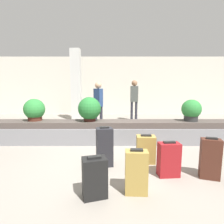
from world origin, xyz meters
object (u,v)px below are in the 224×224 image
(suitcase_0, at_px, (137,172))
(suitcase_4, at_px, (169,159))
(suitcase_1, at_px, (211,159))
(traveler_0, at_px, (135,96))
(traveler_1, at_px, (99,101))
(suitcase_3, at_px, (146,149))
(potted_plant_2, at_px, (192,110))
(potted_plant_0, at_px, (35,110))
(suitcase_5, at_px, (95,177))
(potted_plant_1, at_px, (90,109))
(suitcase_2, at_px, (105,147))
(pillar, at_px, (77,86))

(suitcase_0, xyz_separation_m, suitcase_4, (0.62, 0.50, -0.02))
(suitcase_1, height_order, traveler_0, traveler_0)
(suitcase_4, xyz_separation_m, traveler_1, (-1.47, 3.52, 0.73))
(suitcase_3, relative_size, potted_plant_2, 0.97)
(potted_plant_0, bearing_deg, suitcase_3, -26.71)
(suitcase_1, height_order, potted_plant_0, potted_plant_0)
(potted_plant_0, xyz_separation_m, potted_plant_2, (4.34, -0.07, 0.00))
(suitcase_3, height_order, suitcase_5, suitcase_5)
(suitcase_3, distance_m, suitcase_5, 1.46)
(suitcase_5, xyz_separation_m, traveler_1, (-0.26, 4.10, 0.74))
(suitcase_0, distance_m, potted_plant_1, 2.64)
(suitcase_4, xyz_separation_m, potted_plant_0, (-3.13, 1.98, 0.59))
(potted_plant_1, bearing_deg, potted_plant_0, 176.43)
(potted_plant_0, bearing_deg, suitcase_5, -53.17)
(suitcase_0, relative_size, suitcase_3, 1.15)
(suitcase_5, bearing_deg, suitcase_4, 9.51)
(potted_plant_2, distance_m, traveler_0, 3.28)
(suitcase_2, height_order, traveler_0, traveler_0)
(traveler_0, bearing_deg, suitcase_2, -106.48)
(suitcase_0, bearing_deg, suitcase_2, 121.41)
(suitcase_3, distance_m, potted_plant_2, 2.11)
(pillar, distance_m, potted_plant_2, 5.05)
(suitcase_2, distance_m, traveler_0, 4.75)
(pillar, distance_m, potted_plant_0, 3.30)
(potted_plant_1, bearing_deg, suitcase_3, -45.84)
(potted_plant_0, relative_size, potted_plant_2, 1.02)
(suitcase_3, height_order, potted_plant_1, potted_plant_1)
(suitcase_0, bearing_deg, potted_plant_2, 55.63)
(suitcase_1, bearing_deg, potted_plant_2, 91.33)
(suitcase_5, distance_m, traveler_0, 5.73)
(suitcase_1, bearing_deg, suitcase_3, 162.91)
(potted_plant_1, relative_size, traveler_1, 0.39)
(suitcase_1, height_order, potted_plant_2, potted_plant_2)
(pillar, height_order, potted_plant_0, pillar)
(suitcase_3, relative_size, suitcase_4, 0.94)
(pillar, relative_size, potted_plant_2, 5.40)
(pillar, bearing_deg, traveler_1, -55.64)
(potted_plant_0, xyz_separation_m, potted_plant_1, (1.55, -0.10, 0.04))
(suitcase_0, distance_m, suitcase_2, 1.03)
(traveler_1, bearing_deg, suitcase_0, -34.77)
(suitcase_1, bearing_deg, potted_plant_1, 155.48)
(suitcase_4, bearing_deg, suitcase_0, -146.11)
(potted_plant_0, bearing_deg, suitcase_2, -38.11)
(suitcase_0, relative_size, suitcase_5, 1.12)
(suitcase_4, bearing_deg, potted_plant_2, 53.00)
(suitcase_4, distance_m, traveler_0, 5.02)
(suitcase_2, distance_m, potted_plant_2, 2.82)
(potted_plant_1, bearing_deg, suitcase_5, -81.38)
(suitcase_4, bearing_deg, suitcase_1, -11.57)
(suitcase_0, height_order, suitcase_4, suitcase_0)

